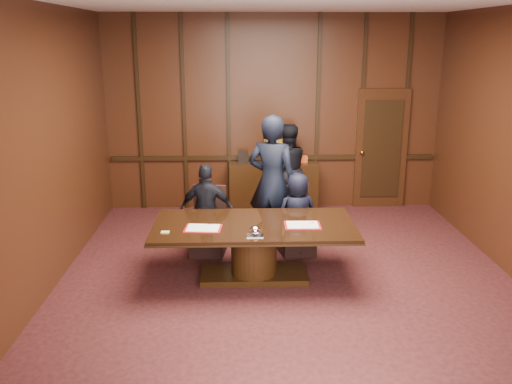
% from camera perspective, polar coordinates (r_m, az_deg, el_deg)
% --- Properties ---
extents(room, '(7.00, 7.04, 3.50)m').
position_cam_1_polar(room, '(6.58, 4.22, 4.01)').
color(room, black).
rests_on(room, ground).
extents(sideboard, '(1.60, 0.45, 1.54)m').
position_cam_1_polar(sideboard, '(9.89, 1.85, 0.76)').
color(sideboard, black).
rests_on(sideboard, ground).
extents(conference_table, '(2.62, 1.32, 0.76)m').
position_cam_1_polar(conference_table, '(7.10, -0.22, -5.26)').
color(conference_table, black).
rests_on(conference_table, ground).
extents(folder_left, '(0.49, 0.37, 0.02)m').
position_cam_1_polar(folder_left, '(6.86, -5.59, -3.83)').
color(folder_left, '#9F0E10').
rests_on(folder_left, conference_table).
extents(folder_right, '(0.47, 0.34, 0.02)m').
position_cam_1_polar(folder_right, '(6.96, 4.91, -3.50)').
color(folder_right, '#9F0E10').
rests_on(folder_right, conference_table).
extents(inkstand, '(0.20, 0.14, 0.12)m').
position_cam_1_polar(inkstand, '(6.57, -0.11, -4.21)').
color(inkstand, white).
rests_on(inkstand, conference_table).
extents(notepad, '(0.10, 0.07, 0.01)m').
position_cam_1_polar(notepad, '(6.79, -9.55, -4.19)').
color(notepad, tan).
rests_on(notepad, conference_table).
extents(chair_left, '(0.54, 0.54, 0.99)m').
position_cam_1_polar(chair_left, '(8.01, -5.03, -4.47)').
color(chair_left, black).
rests_on(chair_left, ground).
extents(chair_right, '(0.56, 0.56, 0.99)m').
position_cam_1_polar(chair_right, '(8.04, 4.22, -4.37)').
color(chair_right, black).
rests_on(chair_right, ground).
extents(signatory_left, '(0.84, 0.44, 1.37)m').
position_cam_1_polar(signatory_left, '(7.81, -5.16, -1.98)').
color(signatory_left, black).
rests_on(signatory_left, ground).
extents(signatory_right, '(0.66, 0.50, 1.23)m').
position_cam_1_polar(signatory_right, '(7.86, 4.36, -2.37)').
color(signatory_right, black).
rests_on(signatory_right, ground).
extents(witness_left, '(0.87, 0.72, 2.02)m').
position_cam_1_polar(witness_left, '(8.00, 1.71, 0.97)').
color(witness_left, black).
rests_on(witness_left, ground).
extents(witness_right, '(0.92, 0.79, 1.63)m').
position_cam_1_polar(witness_right, '(9.66, 3.26, 2.38)').
color(witness_right, black).
rests_on(witness_right, ground).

